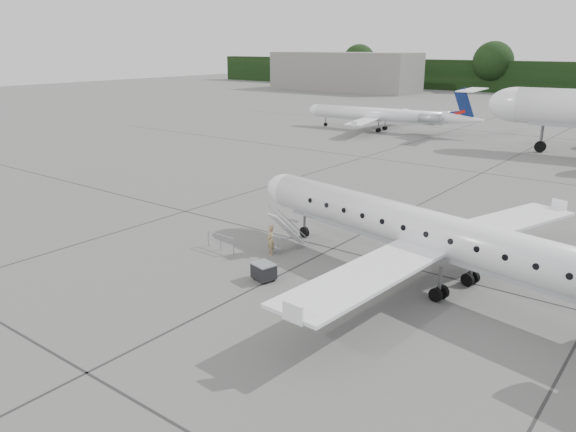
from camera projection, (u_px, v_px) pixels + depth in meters
The scene contains 8 objects.
ground at pixel (365, 294), 28.10m from camera, with size 320.00×320.00×0.00m, color slate.
terminal_building at pixel (344, 72), 150.83m from camera, with size 40.00×14.00×10.00m, color slate.
main_regional_jet at pixel (443, 214), 28.04m from camera, with size 30.15×21.71×7.73m, color white, non-canonical shape.
airstair at pixel (287, 230), 33.96m from camera, with size 0.85×2.38×2.42m, color white, non-canonical shape.
passenger at pixel (270, 240), 33.21m from camera, with size 0.66×0.43×1.81m, color #9C8355.
safety_railing at pixel (221, 243), 33.96m from camera, with size 2.20×0.08×1.00m, color gray, non-canonical shape.
baggage_cart at pixel (264, 271), 29.67m from camera, with size 1.15×0.93×1.00m, color black, non-canonical shape.
bg_regional_left at pixel (377, 108), 80.58m from camera, with size 24.90×17.93×6.53m, color white, non-canonical shape.
Camera 1 is at (12.57, -22.76, 11.99)m, focal length 35.00 mm.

